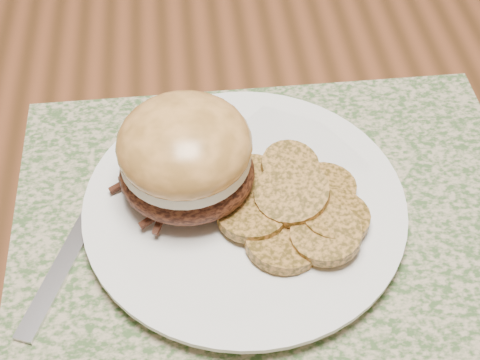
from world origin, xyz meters
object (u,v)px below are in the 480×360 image
object	(u,v)px
dinner_plate	(245,207)
pork_sandwich	(185,156)
dining_table	(467,74)
fork	(77,239)

from	to	relation	value
dinner_plate	pork_sandwich	size ratio (longest dim) A/B	1.92
dining_table	dinner_plate	distance (m)	0.40
pork_sandwich	fork	bearing A→B (deg)	-148.39
pork_sandwich	fork	xyz separation A→B (m)	(-0.10, -0.03, -0.06)
dinner_plate	fork	bearing A→B (deg)	-173.99
pork_sandwich	dining_table	bearing A→B (deg)	45.90
dining_table	dinner_plate	world-z (taller)	dinner_plate
dining_table	fork	size ratio (longest dim) A/B	8.13
dinner_plate	pork_sandwich	xyz separation A→B (m)	(-0.05, 0.02, 0.05)
dining_table	dinner_plate	size ratio (longest dim) A/B	5.77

